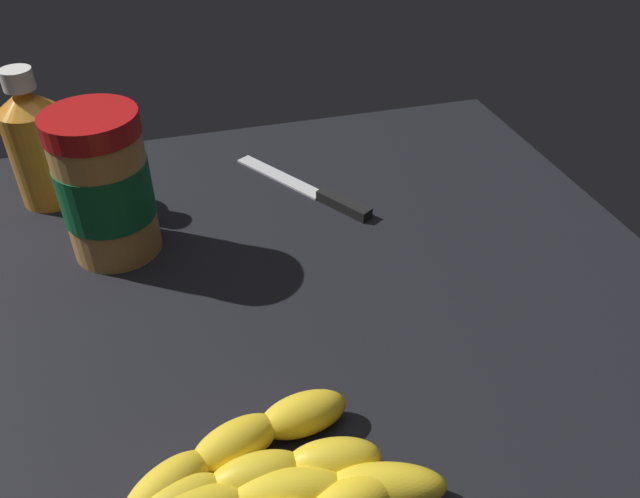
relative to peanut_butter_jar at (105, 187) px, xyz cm
name	(u,v)px	position (x,y,z in cm)	size (l,w,h in cm)	color
ground_plane	(286,331)	(14.14, -14.24, -9.70)	(77.24, 75.63, 4.59)	black
peanut_butter_jar	(105,187)	(0.00, 0.00, 0.00)	(8.82, 8.82, 14.99)	#BF8442
honey_bottle	(37,144)	(-7.06, 11.88, -0.47)	(6.27, 6.27, 15.37)	orange
butter_knife	(312,190)	(21.92, 4.71, -6.95)	(12.15, 18.18, 1.20)	silver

